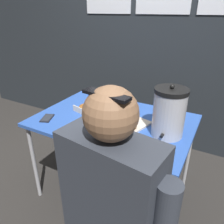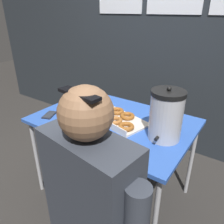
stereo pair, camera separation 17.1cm
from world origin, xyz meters
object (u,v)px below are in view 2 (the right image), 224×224
(donut_box, at_px, (109,114))
(cell_phone, at_px, (49,115))
(coffee_urn, at_px, (166,115))
(person_seated, at_px, (92,221))

(donut_box, height_order, cell_phone, donut_box)
(coffee_urn, height_order, person_seated, person_seated)
(cell_phone, xyz_separation_m, person_seated, (0.85, -0.49, -0.14))
(donut_box, xyz_separation_m, person_seated, (0.44, -0.76, -0.15))
(donut_box, xyz_separation_m, cell_phone, (-0.41, -0.27, -0.02))
(coffee_urn, xyz_separation_m, person_seated, (-0.05, -0.70, -0.30))
(coffee_urn, bearing_deg, cell_phone, -166.57)
(donut_box, relative_size, coffee_urn, 1.85)
(donut_box, height_order, person_seated, person_seated)
(donut_box, bearing_deg, person_seated, -45.17)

